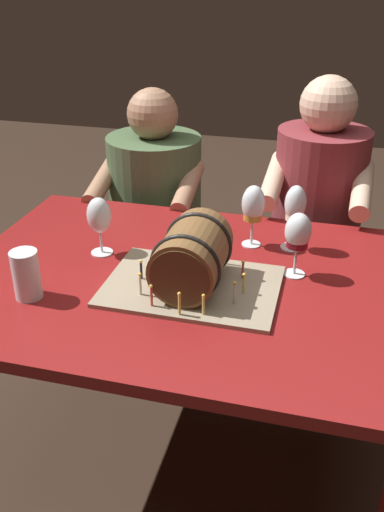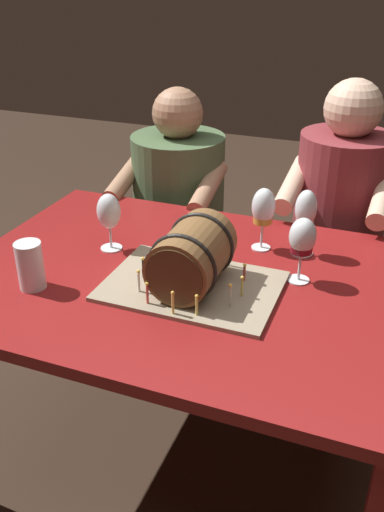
{
  "view_description": "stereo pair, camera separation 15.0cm",
  "coord_description": "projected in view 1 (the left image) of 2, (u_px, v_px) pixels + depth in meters",
  "views": [
    {
      "loc": [
        0.37,
        -1.34,
        1.56
      ],
      "look_at": [
        0.03,
        -0.06,
        0.85
      ],
      "focal_mm": 39.34,
      "sensor_mm": 36.0,
      "label": 1
    },
    {
      "loc": [
        0.52,
        -1.29,
        1.56
      ],
      "look_at": [
        0.03,
        -0.06,
        0.85
      ],
      "focal_mm": 39.34,
      "sensor_mm": 36.0,
      "label": 2
    }
  ],
  "objects": [
    {
      "name": "person_seated_left",
      "position": [
        156.0,
        228.0,
        2.39
      ],
      "size": [
        0.42,
        0.49,
        1.12
      ],
      "color": "#2A3A24",
      "rests_on": "ground"
    },
    {
      "name": "ground_plane",
      "position": [
        187.0,
        462.0,
        1.96
      ],
      "size": [
        8.0,
        8.0,
        0.0
      ],
      "primitive_type": "plane",
      "color": "#332319"
    },
    {
      "name": "wine_glass_amber",
      "position": [
        253.0,
        206.0,
        1.72
      ],
      "size": [
        0.07,
        0.07,
        0.2
      ],
      "color": "white",
      "rests_on": "dining_table"
    },
    {
      "name": "beer_pint",
      "position": [
        27.0,
        277.0,
        1.48
      ],
      "size": [
        0.07,
        0.07,
        0.14
      ],
      "color": "white",
      "rests_on": "dining_table"
    },
    {
      "name": "wine_glass_empty",
      "position": [
        99.0,
        217.0,
        1.68
      ],
      "size": [
        0.07,
        0.07,
        0.18
      ],
      "color": "white",
      "rests_on": "dining_table"
    },
    {
      "name": "wine_glass_red",
      "position": [
        298.0,
        234.0,
        1.55
      ],
      "size": [
        0.07,
        0.07,
        0.19
      ],
      "color": "white",
      "rests_on": "dining_table"
    },
    {
      "name": "barrel_cake",
      "position": [
        192.0,
        261.0,
        1.51
      ],
      "size": [
        0.48,
        0.33,
        0.2
      ],
      "color": "gray",
      "rests_on": "dining_table"
    },
    {
      "name": "dining_table",
      "position": [
        186.0,
        308.0,
        1.66
      ],
      "size": [
        1.33,
        0.95,
        0.75
      ],
      "color": "maroon",
      "rests_on": "ground"
    },
    {
      "name": "person_seated_right",
      "position": [
        313.0,
        241.0,
        2.24
      ],
      "size": [
        0.39,
        0.47,
        1.2
      ],
      "color": "#4C1B1E",
      "rests_on": "ground"
    },
    {
      "name": "wine_glass_white",
      "position": [
        295.0,
        207.0,
        1.7
      ],
      "size": [
        0.07,
        0.07,
        0.21
      ],
      "color": "white",
      "rests_on": "dining_table"
    }
  ]
}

